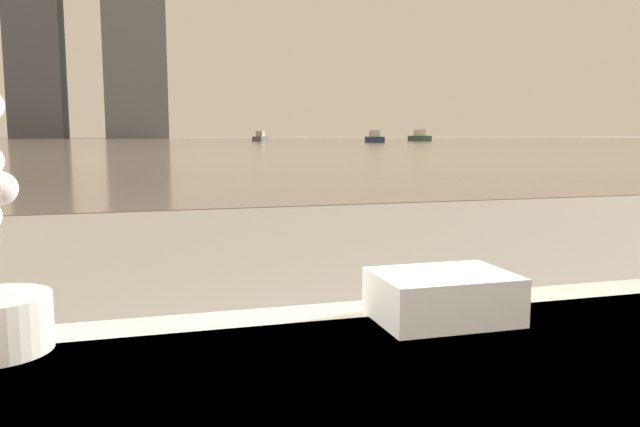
# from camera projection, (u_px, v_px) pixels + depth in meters

# --- Properties ---
(towel_stack) EXTENTS (0.23, 0.17, 0.08)m
(towel_stack) POSITION_uv_depth(u_px,v_px,m) (443.00, 296.00, 1.05)
(towel_stack) COLOR white
(towel_stack) RESTS_ON bathtub
(harbor_water) EXTENTS (180.00, 110.00, 0.01)m
(harbor_water) POSITION_uv_depth(u_px,v_px,m) (147.00, 142.00, 59.50)
(harbor_water) COLOR gray
(harbor_water) RESTS_ON ground_plane
(harbor_boat_2) EXTENTS (1.29, 3.18, 1.17)m
(harbor_boat_2) POSITION_uv_depth(u_px,v_px,m) (375.00, 138.00, 59.73)
(harbor_boat_2) COLOR navy
(harbor_boat_2) RESTS_ON harbor_water
(harbor_boat_3) EXTENTS (2.26, 3.12, 1.12)m
(harbor_boat_3) POSITION_uv_depth(u_px,v_px,m) (260.00, 138.00, 69.25)
(harbor_boat_3) COLOR #4C4C51
(harbor_boat_3) RESTS_ON harbor_water
(harbor_boat_5) EXTENTS (1.43, 3.51, 1.29)m
(harbor_boat_5) POSITION_uv_depth(u_px,v_px,m) (419.00, 137.00, 70.62)
(harbor_boat_5) COLOR #335647
(harbor_boat_5) RESTS_ON harbor_water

